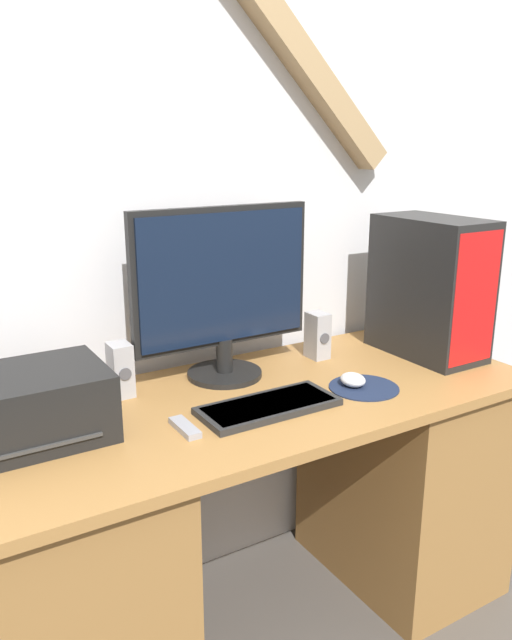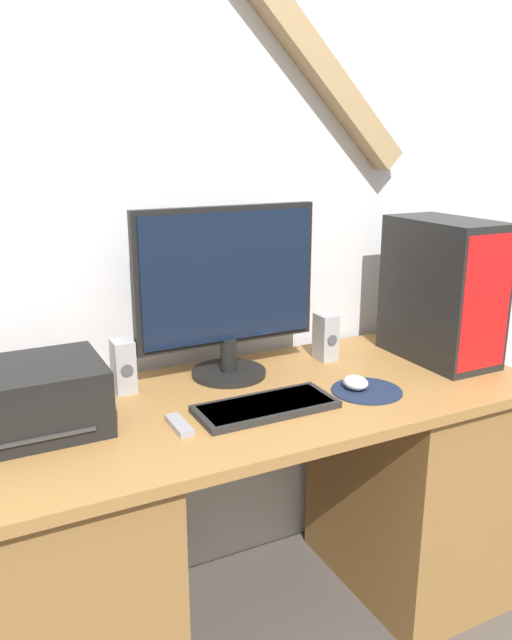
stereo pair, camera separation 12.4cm
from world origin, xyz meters
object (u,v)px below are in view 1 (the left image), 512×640
object	(u,v)px
mouse	(353,380)
computer_tower	(430,287)
speaker_left	(121,370)
keyboard	(268,406)
remote_control	(185,428)
monitor	(223,287)
printer	(33,406)
speaker_right	(318,335)

from	to	relation	value
mouse	computer_tower	world-z (taller)	computer_tower
speaker_left	keyboard	bearing A→B (deg)	-44.56
computer_tower	remote_control	xyz separation A→B (m)	(-0.93, -0.11, -0.22)
monitor	remote_control	bearing A→B (deg)	-133.05
mouse	remote_control	bearing A→B (deg)	-179.39
printer	remote_control	bearing A→B (deg)	-25.52
keyboard	remote_control	distance (m)	0.24
monitor	speaker_left	size ratio (longest dim) A/B	3.70
speaker_right	printer	bearing A→B (deg)	-172.92
keyboard	monitor	bearing A→B (deg)	86.44
mouse	speaker_left	size ratio (longest dim) A/B	0.53
remote_control	monitor	bearing A→B (deg)	46.95
monitor	computer_tower	size ratio (longest dim) A/B	1.24
mouse	remote_control	size ratio (longest dim) A/B	0.67
mouse	remote_control	xyz separation A→B (m)	(-0.53, -0.01, -0.01)
monitor	speaker_right	distance (m)	0.39
mouse	speaker_right	xyz separation A→B (m)	(0.07, 0.26, 0.05)
monitor	mouse	world-z (taller)	monitor
keyboard	computer_tower	world-z (taller)	computer_tower
speaker_left	speaker_right	distance (m)	0.66
remote_control	computer_tower	bearing A→B (deg)	6.86
printer	monitor	bearing A→B (deg)	12.18
monitor	speaker_right	xyz separation A→B (m)	(0.34, -0.01, -0.20)
keyboard	computer_tower	distance (m)	0.73
computer_tower	printer	bearing A→B (deg)	178.17
speaker_left	remote_control	world-z (taller)	speaker_left
speaker_right	remote_control	size ratio (longest dim) A/B	1.27
monitor	remote_control	world-z (taller)	monitor
keyboard	speaker_right	size ratio (longest dim) A/B	2.48
remote_control	printer	bearing A→B (deg)	154.48
monitor	keyboard	distance (m)	0.38
printer	keyboard	bearing A→B (deg)	-15.25
speaker_left	speaker_right	world-z (taller)	same
keyboard	remote_control	bearing A→B (deg)	179.87
monitor	mouse	bearing A→B (deg)	-44.73
keyboard	speaker_right	bearing A→B (deg)	36.77
monitor	speaker_left	distance (m)	0.37
keyboard	mouse	world-z (taller)	mouse
computer_tower	speaker_left	size ratio (longest dim) A/B	2.99
keyboard	printer	bearing A→B (deg)	164.75
speaker_left	speaker_right	bearing A→B (deg)	-2.31
mouse	printer	world-z (taller)	printer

